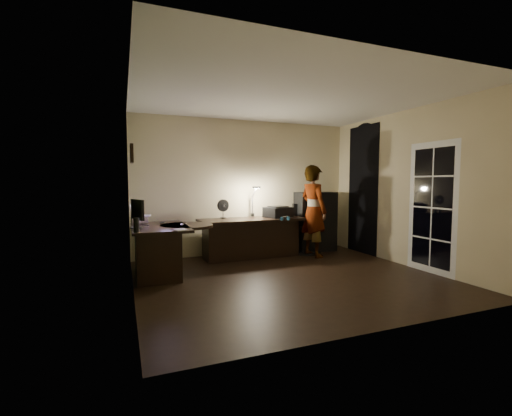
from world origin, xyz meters
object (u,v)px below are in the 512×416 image
object	(u,v)px
cabinet	(315,222)
monitor	(136,218)
desk_left	(160,251)
person	(313,211)
desk_right	(252,238)
office_chair	(307,229)

from	to	relation	value
cabinet	monitor	distance (m)	3.79
desk_left	person	world-z (taller)	person
desk_right	person	size ratio (longest dim) A/B	1.14
desk_left	monitor	bearing A→B (deg)	-142.06
desk_left	person	xyz separation A→B (m)	(2.95, 0.35, 0.50)
desk_left	office_chair	bearing A→B (deg)	12.61
person	desk_right	bearing A→B (deg)	65.33
monitor	person	xyz separation A→B (m)	(3.30, 0.62, -0.05)
cabinet	desk_right	bearing A→B (deg)	-172.29
office_chair	person	xyz separation A→B (m)	(-0.03, -0.29, 0.39)
cabinet	office_chair	distance (m)	0.36
desk_right	office_chair	size ratio (longest dim) A/B	2.02
desk_left	office_chair	size ratio (longest dim) A/B	1.34
person	cabinet	bearing A→B (deg)	-45.85
cabinet	monitor	bearing A→B (deg)	-162.06
office_chair	cabinet	bearing A→B (deg)	27.29
desk_right	monitor	size ratio (longest dim) A/B	4.50
desk_left	person	bearing A→B (deg)	7.32
desk_right	monitor	distance (m)	2.39
monitor	office_chair	distance (m)	3.48
desk_right	desk_left	bearing A→B (deg)	-161.97
monitor	office_chair	size ratio (longest dim) A/B	0.45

